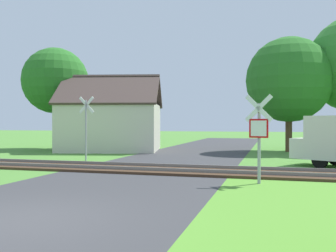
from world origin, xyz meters
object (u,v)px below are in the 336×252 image
Objects in this scene: tree_right at (289,80)px; tree_left at (55,81)px; house at (112,125)px; crossing_sign_far at (86,124)px; stop_sign_near at (259,133)px.

tree_left is at bearing -174.30° from tree_right.
tree_right is (12.00, 2.07, 3.05)m from house.
tree_right reaches higher than crossing_sign_far.
tree_left is (-4.78, 0.40, 3.31)m from house.
tree_right is at bearing -3.15° from house.
tree_right is (10.20, 9.22, 2.94)m from crossing_sign_far.
tree_left reaches higher than house.
stop_sign_near is 0.86× the size of crossing_sign_far.
stop_sign_near is 0.35× the size of house.
tree_right is (16.77, 1.67, -0.25)m from tree_left.
tree_right is at bearing 45.83° from crossing_sign_far.
house is (-1.80, 7.15, -0.11)m from crossing_sign_far.
stop_sign_near is at bearing -62.13° from house.
crossing_sign_far is 14.06m from tree_right.
stop_sign_near is 10.10m from crossing_sign_far.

